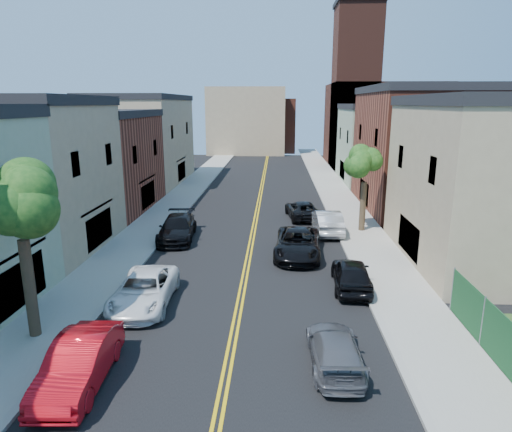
# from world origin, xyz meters

# --- Properties ---
(sidewalk_left) EXTENTS (3.20, 100.00, 0.15)m
(sidewalk_left) POSITION_xyz_m (-7.90, 40.00, 0.07)
(sidewalk_left) COLOR gray
(sidewalk_left) RESTS_ON ground
(sidewalk_right) EXTENTS (3.20, 100.00, 0.15)m
(sidewalk_right) POSITION_xyz_m (7.90, 40.00, 0.07)
(sidewalk_right) COLOR gray
(sidewalk_right) RESTS_ON ground
(curb_left) EXTENTS (0.30, 100.00, 0.15)m
(curb_left) POSITION_xyz_m (-6.15, 40.00, 0.07)
(curb_left) COLOR gray
(curb_left) RESTS_ON ground
(curb_right) EXTENTS (0.30, 100.00, 0.15)m
(curb_right) POSITION_xyz_m (6.15, 40.00, 0.07)
(curb_right) COLOR gray
(curb_right) RESTS_ON ground
(bldg_left_tan_near) EXTENTS (9.00, 10.00, 9.00)m
(bldg_left_tan_near) POSITION_xyz_m (-14.00, 25.00, 4.50)
(bldg_left_tan_near) COLOR #998466
(bldg_left_tan_near) RESTS_ON ground
(bldg_left_brick) EXTENTS (9.00, 12.00, 8.00)m
(bldg_left_brick) POSITION_xyz_m (-14.00, 36.00, 4.00)
(bldg_left_brick) COLOR brown
(bldg_left_brick) RESTS_ON ground
(bldg_left_tan_far) EXTENTS (9.00, 16.00, 9.50)m
(bldg_left_tan_far) POSITION_xyz_m (-14.00, 50.00, 4.75)
(bldg_left_tan_far) COLOR #998466
(bldg_left_tan_far) RESTS_ON ground
(bldg_right_tan) EXTENTS (9.00, 12.00, 9.00)m
(bldg_right_tan) POSITION_xyz_m (14.00, 24.00, 4.50)
(bldg_right_tan) COLOR #998466
(bldg_right_tan) RESTS_ON ground
(bldg_right_brick) EXTENTS (9.00, 14.00, 10.00)m
(bldg_right_brick) POSITION_xyz_m (14.00, 38.00, 5.00)
(bldg_right_brick) COLOR brown
(bldg_right_brick) RESTS_ON ground
(bldg_right_palegrn) EXTENTS (9.00, 12.00, 8.50)m
(bldg_right_palegrn) POSITION_xyz_m (14.00, 52.00, 4.25)
(bldg_right_palegrn) COLOR gray
(bldg_right_palegrn) RESTS_ON ground
(church) EXTENTS (16.20, 14.20, 22.60)m
(church) POSITION_xyz_m (16.33, 67.07, 7.24)
(church) COLOR #4C2319
(church) RESTS_ON ground
(backdrop_left) EXTENTS (14.00, 8.00, 12.00)m
(backdrop_left) POSITION_xyz_m (-4.00, 82.00, 6.00)
(backdrop_left) COLOR #998466
(backdrop_left) RESTS_ON ground
(backdrop_center) EXTENTS (10.00, 8.00, 10.00)m
(backdrop_center) POSITION_xyz_m (0.00, 86.00, 5.00)
(backdrop_center) COLOR brown
(backdrop_center) RESTS_ON ground
(tree_left_mid) EXTENTS (5.20, 5.20, 9.29)m
(tree_left_mid) POSITION_xyz_m (-7.88, 14.01, 6.58)
(tree_left_mid) COLOR #322219
(tree_left_mid) RESTS_ON sidewalk_left
(tree_right_far) EXTENTS (4.40, 4.40, 8.03)m
(tree_right_far) POSITION_xyz_m (7.92, 30.01, 5.76)
(tree_right_far) COLOR #322219
(tree_right_far) RESTS_ON sidewalk_right
(red_sedan) EXTENTS (1.91, 4.86, 1.57)m
(red_sedan) POSITION_xyz_m (-4.80, 11.10, 0.79)
(red_sedan) COLOR red
(red_sedan) RESTS_ON ground
(white_pickup) EXTENTS (2.65, 5.45, 1.49)m
(white_pickup) POSITION_xyz_m (-4.40, 17.18, 0.75)
(white_pickup) COLOR white
(white_pickup) RESTS_ON ground
(grey_car_left) EXTENTS (1.88, 4.03, 1.33)m
(grey_car_left) POSITION_xyz_m (-5.50, 28.84, 0.67)
(grey_car_left) COLOR #54565C
(grey_car_left) RESTS_ON ground
(black_car_left) EXTENTS (2.71, 5.76, 1.63)m
(black_car_left) POSITION_xyz_m (-5.12, 27.51, 0.81)
(black_car_left) COLOR black
(black_car_left) RESTS_ON ground
(grey_car_right) EXTENTS (1.86, 4.42, 1.27)m
(grey_car_right) POSITION_xyz_m (3.80, 12.60, 0.64)
(grey_car_right) COLOR #505157
(grey_car_right) RESTS_ON ground
(black_car_right) EXTENTS (2.05, 4.62, 1.55)m
(black_car_right) POSITION_xyz_m (5.50, 19.59, 0.77)
(black_car_right) COLOR black
(black_car_right) RESTS_ON ground
(silver_car_right) EXTENTS (2.00, 5.19, 1.69)m
(silver_car_right) POSITION_xyz_m (5.34, 29.62, 0.84)
(silver_car_right) COLOR #A7A9AE
(silver_car_right) RESTS_ON ground
(dark_car_right_far) EXTENTS (3.03, 5.37, 1.42)m
(dark_car_right_far) POSITION_xyz_m (3.81, 33.84, 0.71)
(dark_car_right_far) COLOR black
(dark_car_right_far) RESTS_ON ground
(black_suv_lane) EXTENTS (3.10, 6.02, 1.62)m
(black_suv_lane) POSITION_xyz_m (3.00, 24.41, 0.81)
(black_suv_lane) COLOR black
(black_suv_lane) RESTS_ON ground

